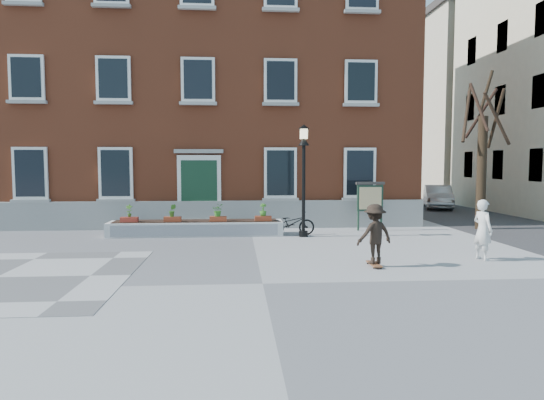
{
  "coord_description": "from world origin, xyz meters",
  "views": [
    {
      "loc": [
        -0.56,
        -10.24,
        2.6
      ],
      "look_at": [
        0.5,
        4.0,
        1.5
      ],
      "focal_mm": 32.0,
      "sensor_mm": 36.0,
      "label": 1
    }
  ],
  "objects": [
    {
      "name": "ground",
      "position": [
        0.0,
        0.0,
        0.0
      ],
      "size": [
        100.0,
        100.0,
        0.0
      ],
      "primitive_type": "plane",
      "color": "gray",
      "rests_on": "ground"
    },
    {
      "name": "bicycle",
      "position": [
        1.42,
        6.9,
        0.44
      ],
      "size": [
        1.72,
        0.72,
        0.88
      ],
      "primitive_type": "imported",
      "rotation": [
        0.0,
        0.0,
        1.65
      ],
      "color": "black",
      "rests_on": "ground"
    },
    {
      "name": "parked_car",
      "position": [
        10.94,
        16.52,
        0.66
      ],
      "size": [
        2.6,
        4.27,
        1.33
      ],
      "primitive_type": "imported",
      "rotation": [
        0.0,
        0.0,
        -0.32
      ],
      "color": "#B3B6B8",
      "rests_on": "ground"
    },
    {
      "name": "bystander",
      "position": [
        6.01,
        2.13,
        0.81
      ],
      "size": [
        0.55,
        0.68,
        1.62
      ],
      "primitive_type": "imported",
      "rotation": [
        0.0,
        0.0,
        1.89
      ],
      "color": "silver",
      "rests_on": "ground"
    },
    {
      "name": "brick_building",
      "position": [
        -2.0,
        13.98,
        6.3
      ],
      "size": [
        18.4,
        10.85,
        12.6
      ],
      "color": "#994629",
      "rests_on": "ground"
    },
    {
      "name": "planter_assembly",
      "position": [
        -1.99,
        7.18,
        0.31
      ],
      "size": [
        6.2,
        1.12,
        1.15
      ],
      "color": "silver",
      "rests_on": "ground"
    },
    {
      "name": "bare_tree",
      "position": [
        9.01,
        8.01,
        2.79
      ],
      "size": [
        1.83,
        1.83,
        6.16
      ],
      "color": "black",
      "rests_on": "ground"
    },
    {
      "name": "side_street",
      "position": [
        17.99,
        19.78,
        7.02
      ],
      "size": [
        15.2,
        36.0,
        14.5
      ],
      "color": "#363538",
      "rests_on": "ground"
    },
    {
      "name": "lamp_post",
      "position": [
        1.8,
        6.56,
        2.54
      ],
      "size": [
        0.4,
        0.4,
        3.93
      ],
      "color": "black",
      "rests_on": "ground"
    },
    {
      "name": "notice_board",
      "position": [
        4.56,
        7.92,
        1.26
      ],
      "size": [
        1.1,
        0.16,
        1.87
      ],
      "color": "#172F20",
      "rests_on": "ground"
    },
    {
      "name": "skateboarder",
      "position": [
        2.9,
        1.55,
        0.82
      ],
      "size": [
        1.09,
        0.82,
        1.57
      ],
      "color": "brown",
      "rests_on": "ground"
    }
  ]
}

